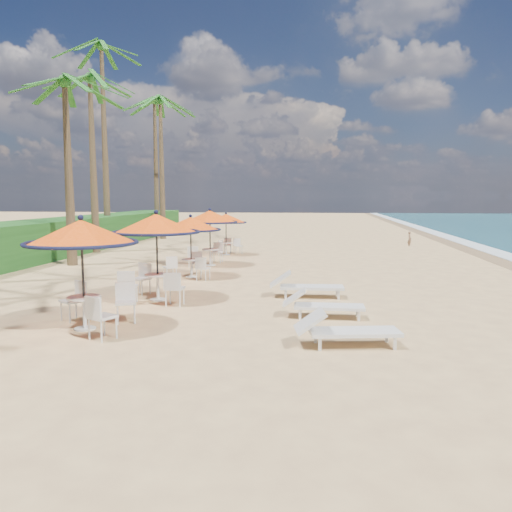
% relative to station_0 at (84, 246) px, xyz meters
% --- Properties ---
extents(ground, '(160.00, 160.00, 0.00)m').
position_rel_station_0_xyz_m(ground, '(5.16, 0.13, -1.88)').
color(ground, tan).
rests_on(ground, ground).
extents(scrub_hedge, '(3.00, 40.00, 1.80)m').
position_rel_station_0_xyz_m(scrub_hedge, '(-8.34, 11.13, -0.98)').
color(scrub_hedge, '#194716').
rests_on(scrub_hedge, ground).
extents(station_0, '(2.47, 2.47, 2.58)m').
position_rel_station_0_xyz_m(station_0, '(0.00, 0.00, 0.00)').
color(station_0, black).
rests_on(station_0, ground).
extents(station_1, '(2.49, 2.49, 2.59)m').
position_rel_station_0_xyz_m(station_1, '(0.52, 3.22, 0.01)').
color(station_1, black).
rests_on(station_1, ground).
extents(station_2, '(2.23, 2.23, 2.32)m').
position_rel_station_0_xyz_m(station_2, '(0.47, 7.34, -0.18)').
color(station_2, black).
rests_on(station_2, ground).
extents(station_3, '(2.38, 2.41, 2.48)m').
position_rel_station_0_xyz_m(station_3, '(0.46, 10.56, 0.01)').
color(station_3, black).
rests_on(station_3, ground).
extents(station_4, '(2.10, 2.10, 2.19)m').
position_rel_station_0_xyz_m(station_4, '(0.44, 14.55, -0.28)').
color(station_4, black).
rests_on(station_4, ground).
extents(lounger_near, '(2.16, 0.99, 0.75)m').
position_rel_station_0_xyz_m(lounger_near, '(5.67, -0.61, -1.53)').
color(lounger_near, silver).
rests_on(lounger_near, ground).
extents(lounger_mid, '(2.00, 0.64, 0.71)m').
position_rel_station_0_xyz_m(lounger_mid, '(5.21, 1.74, -1.55)').
color(lounger_mid, silver).
rests_on(lounger_mid, ground).
extents(lounger_far, '(2.20, 0.80, 0.78)m').
position_rel_station_0_xyz_m(lounger_far, '(4.73, 4.18, -1.52)').
color(lounger_far, silver).
rests_on(lounger_far, ground).
extents(palm_3, '(5.00, 5.00, 8.01)m').
position_rel_station_0_xyz_m(palm_3, '(-5.49, 9.87, 5.39)').
color(palm_3, brown).
rests_on(palm_3, ground).
extents(palm_4, '(5.00, 5.00, 9.30)m').
position_rel_station_0_xyz_m(palm_4, '(-6.73, 14.86, 6.61)').
color(palm_4, brown).
rests_on(palm_4, ground).
extents(palm_5, '(5.00, 5.00, 12.08)m').
position_rel_station_0_xyz_m(palm_5, '(-7.82, 18.88, 9.19)').
color(palm_5, brown).
rests_on(palm_5, ground).
extents(palm_6, '(5.00, 5.00, 9.73)m').
position_rel_station_0_xyz_m(palm_6, '(-5.80, 23.53, 7.02)').
color(palm_6, brown).
rests_on(palm_6, ground).
extents(palm_7, '(5.00, 5.00, 10.49)m').
position_rel_station_0_xyz_m(palm_7, '(-7.52, 27.42, 7.72)').
color(palm_7, brown).
rests_on(palm_7, ground).
extents(person, '(0.26, 0.37, 0.94)m').
position_rel_station_0_xyz_m(person, '(10.49, 20.19, -1.41)').
color(person, '#8A6246').
rests_on(person, ground).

